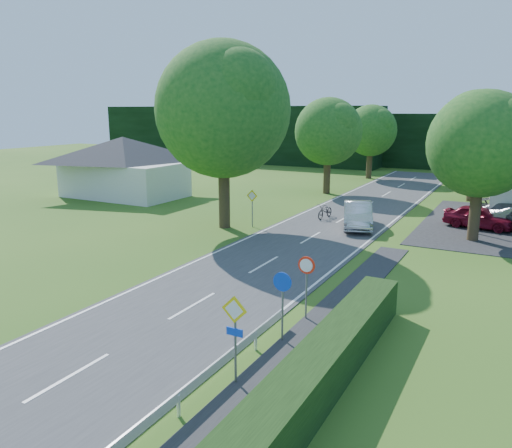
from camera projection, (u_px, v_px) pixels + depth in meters
The scene contains 21 objects.
road at pixel (282, 255), 26.15m from camera, with size 7.00×80.00×0.04m, color #37383A.
line_edge_left at pixel (229, 246), 27.65m from camera, with size 0.12×80.00×0.01m, color white.
line_edge_right at pixel (341, 263), 24.64m from camera, with size 0.12×80.00×0.01m, color white.
line_centre at pixel (282, 254), 26.14m from camera, with size 0.12×80.00×0.01m, color white, non-canonical shape.
tree_main at pixel (223, 137), 31.07m from camera, with size 9.40×9.40×11.64m, color #174E19, non-canonical shape.
tree_left_far at pixel (328, 146), 44.67m from camera, with size 7.00×7.00×8.58m, color #174E19, non-canonical shape.
tree_right_far at pixel (475, 146), 40.78m from camera, with size 7.40×7.40×9.09m, color #174E19, non-canonical shape.
tree_left_back at pixel (370, 142), 54.80m from camera, with size 6.60×6.60×8.07m, color #174E19, non-canonical shape.
tree_right_back at pixel (471, 149), 48.28m from camera, with size 6.20×6.20×7.56m, color #174E19, non-canonical shape.
tree_right_mid at pixel (479, 167), 28.13m from camera, with size 7.00×7.00×8.58m, color #174E19, non-canonical shape.
treeline_left at pixel (233, 134), 74.26m from camera, with size 44.00×6.00×8.00m, color black.
treeline_right at pixel (502, 143), 61.14m from camera, with size 30.00×5.00×7.00m, color black.
bungalow_left at pixel (124, 166), 43.39m from camera, with size 11.00×6.50×5.20m.
streetlight at pixel (475, 160), 30.01m from camera, with size 2.03×0.18×8.00m.
sign_priority_right at pixel (235, 323), 13.45m from camera, with size 0.78×0.09×2.59m.
sign_roundabout at pixel (282, 293), 16.05m from camera, with size 0.64×0.08×2.37m.
sign_speed_limit at pixel (306, 273), 17.74m from camera, with size 0.64×0.11×2.37m.
sign_priority_left at pixel (252, 201), 32.13m from camera, with size 0.78×0.09×2.44m.
moving_car at pixel (358, 215), 32.00m from camera, with size 1.74×4.98×1.64m, color silver.
motorcycle at pixel (325, 211), 34.80m from camera, with size 0.69×1.98×1.04m, color black.
parked_car_red at pixel (479, 217), 31.86m from camera, with size 1.70×4.23×1.44m, color maroon.
Camera 1 is at (10.75, -2.76, 7.41)m, focal length 35.00 mm.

